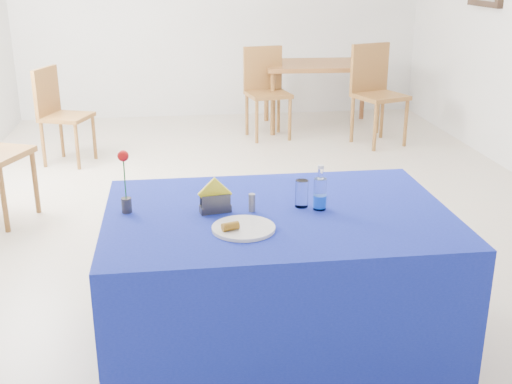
# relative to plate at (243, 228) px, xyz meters

# --- Properties ---
(floor) EXTENTS (7.00, 7.00, 0.00)m
(floor) POSITION_rel_plate_xyz_m (0.35, 2.08, -0.77)
(floor) COLOR beige
(floor) RESTS_ON ground
(plate) EXTENTS (0.28, 0.28, 0.01)m
(plate) POSITION_rel_plate_xyz_m (0.00, 0.00, 0.00)
(plate) COLOR silver
(plate) RESTS_ON blue_table
(drinking_glass) EXTENTS (0.06, 0.06, 0.13)m
(drinking_glass) POSITION_rel_plate_xyz_m (0.30, 0.24, 0.06)
(drinking_glass) COLOR white
(drinking_glass) RESTS_ON blue_table
(salt_shaker) EXTENTS (0.03, 0.03, 0.08)m
(salt_shaker) POSITION_rel_plate_xyz_m (-0.12, 0.33, 0.04)
(salt_shaker) COLOR slate
(salt_shaker) RESTS_ON blue_table
(pepper_shaker) EXTENTS (0.03, 0.03, 0.08)m
(pepper_shaker) POSITION_rel_plate_xyz_m (0.06, 0.21, 0.04)
(pepper_shaker) COLOR slate
(pepper_shaker) RESTS_ON blue_table
(blue_table) EXTENTS (1.60, 1.10, 0.76)m
(blue_table) POSITION_rel_plate_xyz_m (0.18, 0.20, -0.39)
(blue_table) COLOR #101E99
(blue_table) RESTS_ON floor
(water_bottle) EXTENTS (0.06, 0.06, 0.21)m
(water_bottle) POSITION_rel_plate_xyz_m (0.38, 0.20, 0.06)
(water_bottle) COLOR silver
(water_bottle) RESTS_ON blue_table
(napkin_holder) EXTENTS (0.16, 0.08, 0.17)m
(napkin_holder) POSITION_rel_plate_xyz_m (-0.11, 0.22, 0.04)
(napkin_holder) COLOR #333337
(napkin_holder) RESTS_ON blue_table
(rose_vase) EXTENTS (0.05, 0.05, 0.30)m
(rose_vase) POSITION_rel_plate_xyz_m (-0.51, 0.28, 0.14)
(rose_vase) COLOR #29282E
(rose_vase) RESTS_ON blue_table
(oak_table) EXTENTS (1.35, 0.90, 0.76)m
(oak_table) POSITION_rel_plate_xyz_m (1.45, 4.79, -0.09)
(oak_table) COLOR #97602C
(oak_table) RESTS_ON floor
(chair_bg_left) EXTENTS (0.51, 0.51, 0.99)m
(chair_bg_left) POSITION_rel_plate_xyz_m (0.75, 4.45, -0.20)
(chair_bg_left) COLOR brown
(chair_bg_left) RESTS_ON floor
(chair_bg_right) EXTENTS (0.60, 0.60, 1.05)m
(chair_bg_right) POSITION_rel_plate_xyz_m (1.87, 4.02, -0.16)
(chair_bg_right) COLOR brown
(chair_bg_right) RESTS_ON floor
(chair_win_b) EXTENTS (0.53, 0.53, 0.92)m
(chair_win_b) POSITION_rel_plate_xyz_m (-1.37, 3.69, -0.23)
(chair_win_b) COLOR brown
(chair_win_b) RESTS_ON floor
(banana_pieces) EXTENTS (0.08, 0.06, 0.04)m
(banana_pieces) POSITION_rel_plate_xyz_m (-0.06, -0.03, 0.03)
(banana_pieces) COLOR orange
(banana_pieces) RESTS_ON plate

